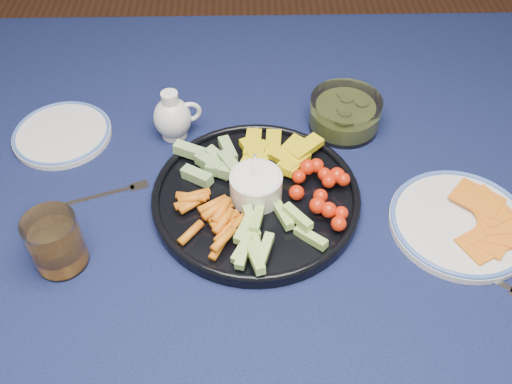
{
  "coord_description": "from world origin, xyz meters",
  "views": [
    {
      "loc": [
        0.0,
        -0.73,
        1.49
      ],
      "look_at": [
        0.02,
        -0.08,
        0.77
      ],
      "focal_mm": 40.0,
      "sensor_mm": 36.0,
      "label": 1
    }
  ],
  "objects_px": {
    "crudite_platter": "(255,194)",
    "side_plate_extra": "(62,134)",
    "cheese_plate": "(461,221)",
    "juice_tumbler": "(57,245)",
    "creamer_pitcher": "(173,117)",
    "pickle_bowl": "(345,114)",
    "dining_table": "(247,201)"
  },
  "relations": [
    {
      "from": "pickle_bowl",
      "to": "dining_table",
      "type": "bearing_deg",
      "value": -148.5
    },
    {
      "from": "pickle_bowl",
      "to": "cheese_plate",
      "type": "xyz_separation_m",
      "value": [
        0.16,
        -0.26,
        -0.02
      ]
    },
    {
      "from": "crudite_platter",
      "to": "pickle_bowl",
      "type": "height_order",
      "value": "crudite_platter"
    },
    {
      "from": "pickle_bowl",
      "to": "side_plate_extra",
      "type": "height_order",
      "value": "pickle_bowl"
    },
    {
      "from": "side_plate_extra",
      "to": "crudite_platter",
      "type": "bearing_deg",
      "value": -25.5
    },
    {
      "from": "crudite_platter",
      "to": "side_plate_extra",
      "type": "height_order",
      "value": "crudite_platter"
    },
    {
      "from": "cheese_plate",
      "to": "side_plate_extra",
      "type": "relative_size",
      "value": 1.25
    },
    {
      "from": "pickle_bowl",
      "to": "juice_tumbler",
      "type": "bearing_deg",
      "value": -146.99
    },
    {
      "from": "dining_table",
      "to": "creamer_pitcher",
      "type": "relative_size",
      "value": 16.66
    },
    {
      "from": "side_plate_extra",
      "to": "dining_table",
      "type": "bearing_deg",
      "value": -15.37
    },
    {
      "from": "pickle_bowl",
      "to": "side_plate_extra",
      "type": "xyz_separation_m",
      "value": [
        -0.55,
        -0.02,
        -0.02
      ]
    },
    {
      "from": "dining_table",
      "to": "cheese_plate",
      "type": "bearing_deg",
      "value": -21.54
    },
    {
      "from": "creamer_pitcher",
      "to": "pickle_bowl",
      "type": "xyz_separation_m",
      "value": [
        0.33,
        0.02,
        -0.01
      ]
    },
    {
      "from": "creamer_pitcher",
      "to": "juice_tumbler",
      "type": "bearing_deg",
      "value": -117.68
    },
    {
      "from": "creamer_pitcher",
      "to": "side_plate_extra",
      "type": "xyz_separation_m",
      "value": [
        -0.22,
        -0.0,
        -0.04
      ]
    },
    {
      "from": "juice_tumbler",
      "to": "pickle_bowl",
      "type": "bearing_deg",
      "value": 33.01
    },
    {
      "from": "creamer_pitcher",
      "to": "side_plate_extra",
      "type": "height_order",
      "value": "creamer_pitcher"
    },
    {
      "from": "cheese_plate",
      "to": "juice_tumbler",
      "type": "height_order",
      "value": "juice_tumbler"
    },
    {
      "from": "pickle_bowl",
      "to": "cheese_plate",
      "type": "bearing_deg",
      "value": -57.77
    },
    {
      "from": "cheese_plate",
      "to": "crudite_platter",
      "type": "bearing_deg",
      "value": 169.71
    },
    {
      "from": "crudite_platter",
      "to": "creamer_pitcher",
      "type": "xyz_separation_m",
      "value": [
        -0.15,
        0.18,
        0.02
      ]
    },
    {
      "from": "dining_table",
      "to": "pickle_bowl",
      "type": "height_order",
      "value": "pickle_bowl"
    },
    {
      "from": "crudite_platter",
      "to": "side_plate_extra",
      "type": "relative_size",
      "value": 1.92
    },
    {
      "from": "dining_table",
      "to": "crudite_platter",
      "type": "height_order",
      "value": "crudite_platter"
    },
    {
      "from": "crudite_platter",
      "to": "creamer_pitcher",
      "type": "height_order",
      "value": "crudite_platter"
    },
    {
      "from": "pickle_bowl",
      "to": "crudite_platter",
      "type": "bearing_deg",
      "value": -132.33
    },
    {
      "from": "crudite_platter",
      "to": "creamer_pitcher",
      "type": "relative_size",
      "value": 3.58
    },
    {
      "from": "creamer_pitcher",
      "to": "juice_tumbler",
      "type": "distance_m",
      "value": 0.33
    },
    {
      "from": "cheese_plate",
      "to": "dining_table",
      "type": "bearing_deg",
      "value": 158.46
    },
    {
      "from": "pickle_bowl",
      "to": "side_plate_extra",
      "type": "relative_size",
      "value": 0.74
    },
    {
      "from": "cheese_plate",
      "to": "creamer_pitcher",
      "type": "bearing_deg",
      "value": 154.02
    },
    {
      "from": "juice_tumbler",
      "to": "side_plate_extra",
      "type": "xyz_separation_m",
      "value": [
        -0.06,
        0.29,
        -0.03
      ]
    }
  ]
}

